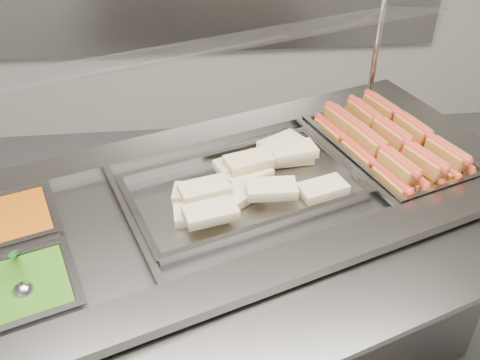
{
  "coord_description": "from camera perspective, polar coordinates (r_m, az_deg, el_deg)",
  "views": [
    {
      "loc": [
        -0.14,
        -0.88,
        1.97
      ],
      "look_at": [
        -0.0,
        0.5,
        0.96
      ],
      "focal_mm": 40.0,
      "sensor_mm": 36.0,
      "label": 1
    }
  ],
  "objects": [
    {
      "name": "pan_wraps",
      "position": [
        1.75,
        0.31,
        -1.27
      ],
      "size": [
        0.81,
        0.63,
        0.07
      ],
      "color": "gray",
      "rests_on": "steam_counter"
    },
    {
      "name": "tray_rail",
      "position": [
        1.41,
        7.69,
        -14.63
      ],
      "size": [
        1.85,
        0.97,
        0.05
      ],
      "color": "gray",
      "rests_on": "steam_counter"
    },
    {
      "name": "tortilla_wraps",
      "position": [
        1.76,
        1.36,
        0.34
      ],
      "size": [
        0.58,
        0.5,
        0.07
      ],
      "color": "#CDB589",
      "rests_on": "pan_wraps"
    },
    {
      "name": "pan_hotdogs",
      "position": [
        2.04,
        15.41,
        2.75
      ],
      "size": [
        0.53,
        0.66,
        0.1
      ],
      "color": "gray",
      "rests_on": "steam_counter"
    },
    {
      "name": "pan_peas",
      "position": [
        1.54,
        -22.97,
        -11.82
      ],
      "size": [
        0.38,
        0.34,
        0.1
      ],
      "color": "gray",
      "rests_on": "steam_counter"
    },
    {
      "name": "serving_spoon",
      "position": [
        1.5,
        -22.23,
        -10.32
      ],
      "size": [
        0.09,
        0.18,
        0.15
      ],
      "color": "#ABABB0",
      "rests_on": "pan_peas"
    },
    {
      "name": "pan_beans",
      "position": [
        1.77,
        -24.06,
        -5.04
      ],
      "size": [
        0.38,
        0.34,
        0.1
      ],
      "color": "gray",
      "rests_on": "steam_counter"
    },
    {
      "name": "steam_counter",
      "position": [
        2.03,
        -1.36,
        -11.72
      ],
      "size": [
        2.14,
        1.47,
        0.94
      ],
      "color": "slate",
      "rests_on": "ground"
    },
    {
      "name": "sneeze_guard",
      "position": [
        1.71,
        -5.02,
        13.42
      ],
      "size": [
        1.72,
        0.86,
        0.46
      ],
      "color": "silver",
      "rests_on": "steam_counter"
    },
    {
      "name": "hotdogs_in_buns",
      "position": [
        2.0,
        15.66,
        3.84
      ],
      "size": [
        0.47,
        0.59,
        0.12
      ],
      "color": "#A87023",
      "rests_on": "pan_hotdogs"
    }
  ]
}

